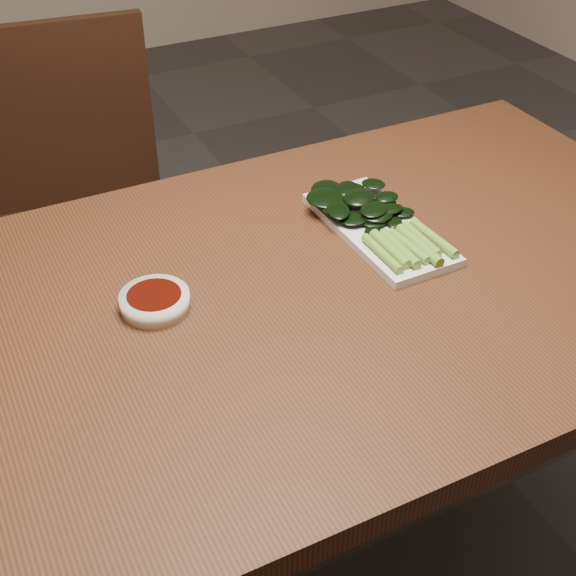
{
  "coord_description": "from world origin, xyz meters",
  "views": [
    {
      "loc": [
        -0.44,
        -0.84,
        1.47
      ],
      "look_at": [
        -0.02,
        -0.01,
        0.76
      ],
      "focal_mm": 50.0,
      "sensor_mm": 36.0,
      "label": 1
    }
  ],
  "objects_px": {
    "sauce_bowl": "(155,301)",
    "serving_plate": "(379,228)",
    "chair_far": "(74,213)",
    "gai_lan": "(371,214)",
    "table": "(300,324)"
  },
  "relations": [
    {
      "from": "chair_far",
      "to": "table",
      "type": "bearing_deg",
      "value": -70.66
    },
    {
      "from": "sauce_bowl",
      "to": "chair_far",
      "type": "bearing_deg",
      "value": 87.27
    },
    {
      "from": "table",
      "to": "sauce_bowl",
      "type": "height_order",
      "value": "sauce_bowl"
    },
    {
      "from": "serving_plate",
      "to": "gai_lan",
      "type": "distance_m",
      "value": 0.03
    },
    {
      "from": "sauce_bowl",
      "to": "serving_plate",
      "type": "bearing_deg",
      "value": 3.79
    },
    {
      "from": "sauce_bowl",
      "to": "serving_plate",
      "type": "relative_size",
      "value": 0.35
    },
    {
      "from": "table",
      "to": "serving_plate",
      "type": "relative_size",
      "value": 4.83
    },
    {
      "from": "serving_plate",
      "to": "chair_far",
      "type": "bearing_deg",
      "value": 116.38
    },
    {
      "from": "serving_plate",
      "to": "gai_lan",
      "type": "bearing_deg",
      "value": 108.24
    },
    {
      "from": "chair_far",
      "to": "sauce_bowl",
      "type": "xyz_separation_m",
      "value": [
        -0.04,
        -0.75,
        0.27
      ]
    },
    {
      "from": "sauce_bowl",
      "to": "gai_lan",
      "type": "bearing_deg",
      "value": 6.48
    },
    {
      "from": "chair_far",
      "to": "gai_lan",
      "type": "bearing_deg",
      "value": -56.35
    },
    {
      "from": "sauce_bowl",
      "to": "serving_plate",
      "type": "distance_m",
      "value": 0.39
    },
    {
      "from": "chair_far",
      "to": "gai_lan",
      "type": "relative_size",
      "value": 2.87
    },
    {
      "from": "chair_far",
      "to": "sauce_bowl",
      "type": "distance_m",
      "value": 0.8
    }
  ]
}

